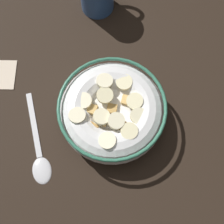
% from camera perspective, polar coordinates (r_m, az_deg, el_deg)
% --- Properties ---
extents(ground_plane, '(1.02, 1.02, 0.02)m').
position_cam_1_polar(ground_plane, '(0.57, 0.00, -1.25)').
color(ground_plane, black).
extents(cereal_bowl, '(0.19, 0.19, 0.07)m').
position_cam_1_polar(cereal_bowl, '(0.53, -0.01, 0.11)').
color(cereal_bowl, white).
rests_on(cereal_bowl, ground_plane).
extents(spoon, '(0.03, 0.17, 0.01)m').
position_cam_1_polar(spoon, '(0.55, -13.60, -8.48)').
color(spoon, silver).
rests_on(spoon, ground_plane).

